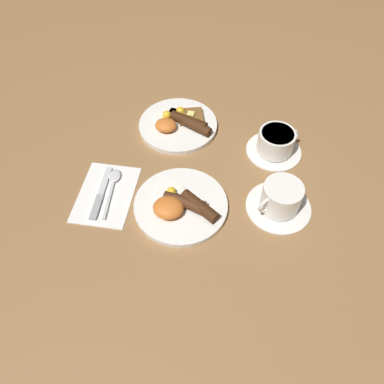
{
  "coord_description": "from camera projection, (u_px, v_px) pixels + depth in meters",
  "views": [
    {
      "loc": [
        0.11,
        -0.52,
        0.76
      ],
      "look_at": [
        0.02,
        0.03,
        0.03
      ],
      "focal_mm": 35.0,
      "sensor_mm": 36.0,
      "label": 1
    }
  ],
  "objects": [
    {
      "name": "ground_plane",
      "position": [
        181.0,
        207.0,
        0.93
      ],
      "size": [
        3.0,
        3.0,
        0.0
      ],
      "primitive_type": "plane",
      "color": "olive"
    },
    {
      "name": "breakfast_plate_near",
      "position": [
        181.0,
        205.0,
        0.92
      ],
      "size": [
        0.23,
        0.23,
        0.05
      ],
      "color": "white",
      "rests_on": "ground_plane"
    },
    {
      "name": "breakfast_plate_far",
      "position": [
        179.0,
        124.0,
        1.09
      ],
      "size": [
        0.23,
        0.23,
        0.04
      ],
      "color": "white",
      "rests_on": "ground_plane"
    },
    {
      "name": "teacup_near",
      "position": [
        280.0,
        199.0,
        0.9
      ],
      "size": [
        0.16,
        0.16,
        0.08
      ],
      "color": "white",
      "rests_on": "ground_plane"
    },
    {
      "name": "teacup_far",
      "position": [
        276.0,
        143.0,
        1.02
      ],
      "size": [
        0.15,
        0.15,
        0.07
      ],
      "color": "white",
      "rests_on": "ground_plane"
    },
    {
      "name": "napkin",
      "position": [
        106.0,
        194.0,
        0.95
      ],
      "size": [
        0.14,
        0.2,
        0.01
      ],
      "primitive_type": "cube",
      "rotation": [
        0.0,
        0.0,
        0.01
      ],
      "color": "white",
      "rests_on": "ground_plane"
    },
    {
      "name": "knife",
      "position": [
        100.0,
        195.0,
        0.94
      ],
      "size": [
        0.02,
        0.17,
        0.01
      ],
      "rotation": [
        0.0,
        0.0,
        1.62
      ],
      "color": "silver",
      "rests_on": "napkin"
    },
    {
      "name": "spoon",
      "position": [
        113.0,
        181.0,
        0.97
      ],
      "size": [
        0.03,
        0.16,
        0.01
      ],
      "rotation": [
        0.0,
        0.0,
        1.66
      ],
      "color": "silver",
      "rests_on": "napkin"
    }
  ]
}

